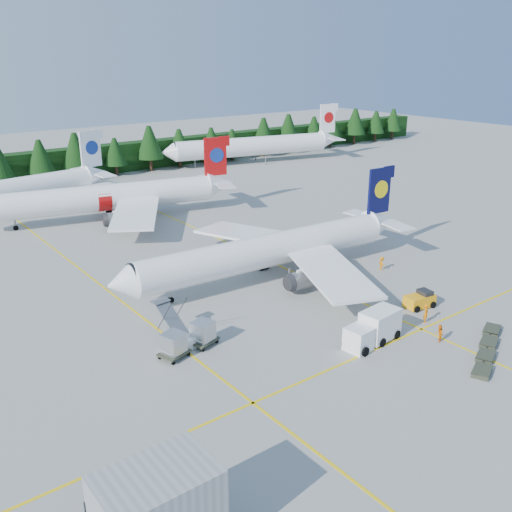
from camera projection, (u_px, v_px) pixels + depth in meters
ground at (331, 324)px, 55.18m from camera, size 320.00×320.00×0.00m
taxi_stripe_a at (111, 293)px, 62.25m from camera, size 0.25×120.00×0.01m
taxi_stripe_b at (256, 255)px, 73.60m from camera, size 0.25×120.00×0.01m
taxi_stripe_cross at (379, 348)px, 50.68m from camera, size 80.00×0.25×0.01m
treeline_hedge at (49, 165)px, 115.71m from camera, size 220.00×4.00×6.00m
airliner_navy at (262, 253)px, 64.66m from camera, size 38.05×31.26×11.06m
airliner_red at (99, 199)px, 87.53m from camera, size 39.82×32.41×11.74m
airliner_far_right at (247, 146)px, 132.39m from camera, size 43.43×12.99×12.79m
airstairs at (183, 338)px, 50.89m from camera, size 3.96×5.37×3.39m
service_truck at (372, 329)px, 51.12m from camera, size 6.10×2.68×2.86m
baggage_tug at (420, 300)px, 58.54m from camera, size 3.29×2.09×1.65m
dolly_train at (488, 347)px, 49.93m from camera, size 9.84×5.70×0.13m
uld_pair at (189, 338)px, 49.74m from camera, size 6.12×2.94×1.91m
crew_a at (426, 313)px, 55.13m from camera, size 0.84×0.75×1.92m
crew_b at (439, 333)px, 51.54m from camera, size 1.01×0.95×1.65m
crew_c at (382, 264)px, 68.45m from camera, size 0.66×0.80×1.66m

